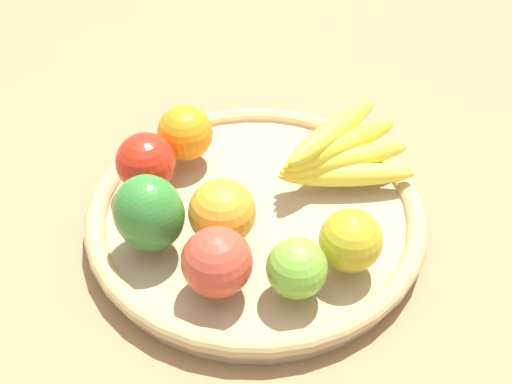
% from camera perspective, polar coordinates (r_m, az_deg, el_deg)
% --- Properties ---
extents(ground_plane, '(2.40, 2.40, 0.00)m').
position_cam_1_polar(ground_plane, '(0.84, -0.00, -3.04)').
color(ground_plane, '#99704A').
rests_on(ground_plane, ground).
extents(basket, '(0.41, 0.41, 0.04)m').
position_cam_1_polar(basket, '(0.82, -0.00, -2.03)').
color(basket, tan).
rests_on(basket, ground_plane).
extents(orange_0, '(0.10, 0.10, 0.07)m').
position_cam_1_polar(orange_0, '(0.86, -6.02, 4.99)').
color(orange_0, orange).
rests_on(orange_0, basket).
extents(orange_1, '(0.10, 0.10, 0.08)m').
position_cam_1_polar(orange_1, '(0.75, -2.89, -1.74)').
color(orange_1, orange).
rests_on(orange_1, basket).
extents(banana_bunch, '(0.17, 0.16, 0.07)m').
position_cam_1_polar(banana_bunch, '(0.84, 7.22, 3.33)').
color(banana_bunch, yellow).
rests_on(banana_bunch, basket).
extents(apple_3, '(0.09, 0.09, 0.07)m').
position_cam_1_polar(apple_3, '(0.82, -9.30, 2.49)').
color(apple_3, red).
rests_on(apple_3, basket).
extents(bell_pepper, '(0.08, 0.09, 0.09)m').
position_cam_1_polar(bell_pepper, '(0.74, -9.05, -1.77)').
color(bell_pepper, '#34802E').
rests_on(bell_pepper, basket).
extents(apple_1, '(0.08, 0.08, 0.06)m').
position_cam_1_polar(apple_1, '(0.70, 3.48, -6.45)').
color(apple_1, '#76B434').
rests_on(apple_1, basket).
extents(apple_0, '(0.10, 0.10, 0.07)m').
position_cam_1_polar(apple_0, '(0.70, -3.31, -5.93)').
color(apple_0, '#C7442E').
rests_on(apple_0, basket).
extents(apple_2, '(0.09, 0.09, 0.07)m').
position_cam_1_polar(apple_2, '(0.73, 8.01, -4.09)').
color(apple_2, gold).
rests_on(apple_2, basket).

